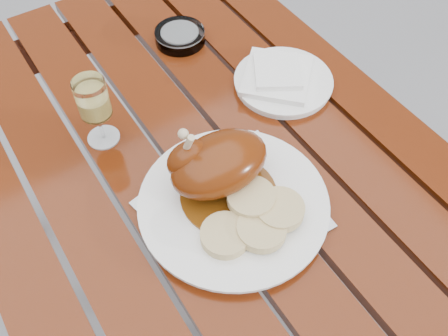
# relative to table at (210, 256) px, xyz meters

# --- Properties ---
(ground) EXTENTS (60.00, 60.00, 0.00)m
(ground) POSITION_rel_table_xyz_m (0.00, 0.00, -0.38)
(ground) COLOR slate
(ground) RESTS_ON ground
(table) EXTENTS (0.80, 1.20, 0.75)m
(table) POSITION_rel_table_xyz_m (0.00, 0.00, 0.00)
(table) COLOR #62220B
(table) RESTS_ON ground
(dinner_plate) EXTENTS (0.36, 0.36, 0.02)m
(dinner_plate) POSITION_rel_table_xyz_m (-0.01, -0.11, 0.39)
(dinner_plate) COLOR white
(dinner_plate) RESTS_ON table
(roast_duck) EXTENTS (0.17, 0.17, 0.12)m
(roast_duck) POSITION_rel_table_xyz_m (-0.02, -0.06, 0.44)
(roast_duck) COLOR #5D300A
(roast_duck) RESTS_ON dinner_plate
(bread_dumplings) EXTENTS (0.17, 0.13, 0.03)m
(bread_dumplings) POSITION_rel_table_xyz_m (-0.01, -0.16, 0.41)
(bread_dumplings) COLOR #DFC088
(bread_dumplings) RESTS_ON dinner_plate
(wine_glass) EXTENTS (0.08, 0.08, 0.14)m
(wine_glass) POSITION_rel_table_xyz_m (-0.13, 0.15, 0.45)
(wine_glass) COLOR #F0D96D
(wine_glass) RESTS_ON table
(side_plate) EXTENTS (0.26, 0.26, 0.02)m
(side_plate) POSITION_rel_table_xyz_m (0.24, 0.08, 0.38)
(side_plate) COLOR white
(side_plate) RESTS_ON table
(napkin) EXTENTS (0.19, 0.19, 0.01)m
(napkin) POSITION_rel_table_xyz_m (0.23, 0.09, 0.40)
(napkin) COLOR white
(napkin) RESTS_ON side_plate
(ashtray) EXTENTS (0.13, 0.13, 0.03)m
(ashtray) POSITION_rel_table_xyz_m (0.13, 0.31, 0.39)
(ashtray) COLOR #B2B7BC
(ashtray) RESTS_ON table
(fork) EXTENTS (0.05, 0.17, 0.01)m
(fork) POSITION_rel_table_xyz_m (-0.12, -0.11, 0.38)
(fork) COLOR gray
(fork) RESTS_ON table
(knife) EXTENTS (0.03, 0.21, 0.01)m
(knife) POSITION_rel_table_xyz_m (0.10, -0.13, 0.38)
(knife) COLOR gray
(knife) RESTS_ON table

